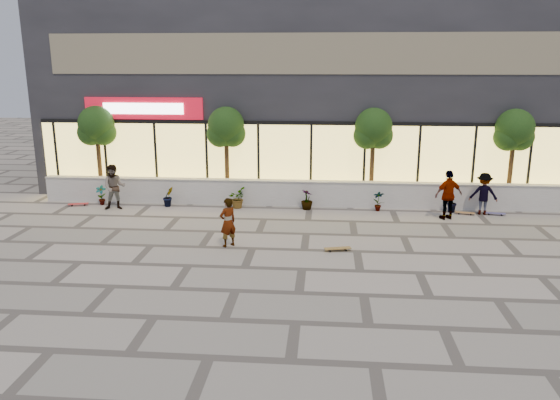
# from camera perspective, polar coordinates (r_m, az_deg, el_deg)

# --- Properties ---
(ground) EXTENTS (80.00, 80.00, 0.00)m
(ground) POSITION_cam_1_polar(r_m,az_deg,el_deg) (15.56, 2.30, -7.24)
(ground) COLOR #A2988C
(ground) RESTS_ON ground
(planter_wall) EXTENTS (22.00, 0.42, 1.04)m
(planter_wall) POSITION_cam_1_polar(r_m,az_deg,el_deg) (22.09, 3.14, 0.71)
(planter_wall) COLOR silver
(planter_wall) RESTS_ON ground
(retail_building) EXTENTS (24.00, 9.17, 8.50)m
(retail_building) POSITION_cam_1_polar(r_m,az_deg,el_deg) (26.99, 3.61, 11.18)
(retail_building) COLOR #24242A
(retail_building) RESTS_ON ground
(shrub_a) EXTENTS (0.43, 0.29, 0.81)m
(shrub_a) POSITION_cam_1_polar(r_m,az_deg,el_deg) (23.41, -18.18, 0.49)
(shrub_a) COLOR #173811
(shrub_a) RESTS_ON ground
(shrub_b) EXTENTS (0.57, 0.57, 0.81)m
(shrub_b) POSITION_cam_1_polar(r_m,az_deg,el_deg) (22.47, -11.59, 0.36)
(shrub_b) COLOR #173811
(shrub_b) RESTS_ON ground
(shrub_c) EXTENTS (0.68, 0.77, 0.81)m
(shrub_c) POSITION_cam_1_polar(r_m,az_deg,el_deg) (21.85, -4.53, 0.22)
(shrub_c) COLOR #173811
(shrub_c) RESTS_ON ground
(shrub_d) EXTENTS (0.64, 0.64, 0.81)m
(shrub_d) POSITION_cam_1_polar(r_m,az_deg,el_deg) (21.58, 2.82, 0.06)
(shrub_d) COLOR #173811
(shrub_d) RESTS_ON ground
(shrub_e) EXTENTS (0.46, 0.35, 0.81)m
(shrub_e) POSITION_cam_1_polar(r_m,az_deg,el_deg) (21.68, 10.24, -0.09)
(shrub_e) COLOR #173811
(shrub_e) RESTS_ON ground
(shrub_f) EXTENTS (0.55, 0.57, 0.81)m
(shrub_f) POSITION_cam_1_polar(r_m,az_deg,el_deg) (22.12, 17.48, -0.24)
(shrub_f) COLOR #173811
(shrub_f) RESTS_ON ground
(tree_west) EXTENTS (1.60, 1.50, 3.92)m
(tree_west) POSITION_cam_1_polar(r_m,az_deg,el_deg) (24.30, -18.62, 7.13)
(tree_west) COLOR #4E321B
(tree_west) RESTS_ON ground
(tree_midwest) EXTENTS (1.60, 1.50, 3.92)m
(tree_midwest) POSITION_cam_1_polar(r_m,az_deg,el_deg) (22.70, -5.66, 7.35)
(tree_midwest) COLOR #4E321B
(tree_midwest) RESTS_ON ground
(tree_mideast) EXTENTS (1.60, 1.50, 3.92)m
(tree_mideast) POSITION_cam_1_polar(r_m,az_deg,el_deg) (22.41, 9.74, 7.12)
(tree_mideast) COLOR #4E321B
(tree_mideast) RESTS_ON ground
(tree_east) EXTENTS (1.60, 1.50, 3.92)m
(tree_east) POSITION_cam_1_polar(r_m,az_deg,el_deg) (23.52, 23.29, 6.50)
(tree_east) COLOR #4E321B
(tree_east) RESTS_ON ground
(skater_center) EXTENTS (0.68, 0.67, 1.58)m
(skater_center) POSITION_cam_1_polar(r_m,az_deg,el_deg) (17.25, -5.47, -2.33)
(skater_center) COLOR white
(skater_center) RESTS_ON ground
(skater_left) EXTENTS (1.00, 0.85, 1.80)m
(skater_left) POSITION_cam_1_polar(r_m,az_deg,el_deg) (22.43, -16.92, 1.30)
(skater_left) COLOR tan
(skater_left) RESTS_ON ground
(skater_right_near) EXTENTS (1.17, 0.80, 1.85)m
(skater_right_near) POSITION_cam_1_polar(r_m,az_deg,el_deg) (21.03, 17.20, 0.51)
(skater_right_near) COLOR white
(skater_right_near) RESTS_ON ground
(skater_right_far) EXTENTS (1.12, 0.75, 1.62)m
(skater_right_far) POSITION_cam_1_polar(r_m,az_deg,el_deg) (22.17, 20.50, 0.61)
(skater_right_far) COLOR #98351B
(skater_right_far) RESTS_ON ground
(skateboard_center) EXTENTS (0.86, 0.42, 0.10)m
(skateboard_center) POSITION_cam_1_polar(r_m,az_deg,el_deg) (17.04, 6.03, -5.06)
(skateboard_center) COLOR brown
(skateboard_center) RESTS_ON ground
(skateboard_left) EXTENTS (0.81, 0.42, 0.09)m
(skateboard_left) POSITION_cam_1_polar(r_m,az_deg,el_deg) (23.63, -20.33, -0.39)
(skateboard_left) COLOR red
(skateboard_left) RESTS_ON ground
(skateboard_right_near) EXTENTS (0.73, 0.34, 0.09)m
(skateboard_right_near) POSITION_cam_1_polar(r_m,az_deg,el_deg) (22.08, 18.75, -1.27)
(skateboard_right_near) COLOR #A06B34
(skateboard_right_near) RESTS_ON ground
(skateboard_right_far) EXTENTS (0.77, 0.31, 0.09)m
(skateboard_right_far) POSITION_cam_1_polar(r_m,az_deg,el_deg) (22.38, 21.57, -1.30)
(skateboard_right_far) COLOR #47437B
(skateboard_right_far) RESTS_ON ground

